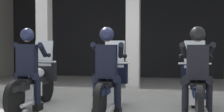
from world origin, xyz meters
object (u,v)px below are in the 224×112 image
motorcycle_left (35,82)px  motorcycle_center (110,85)px  police_officer_right (197,64)px  police_officer_center (107,63)px  police_officer_left (28,62)px  motorcycle_right (196,87)px

motorcycle_left → motorcycle_center: 1.58m
motorcycle_left → police_officer_right: (3.15, -0.27, 0.44)m
police_officer_center → police_officer_right: size_ratio=1.00×
police_officer_left → motorcycle_right: (3.16, 0.30, -0.44)m
motorcycle_left → police_officer_left: (-0.00, -0.28, 0.44)m
motorcycle_right → police_officer_left: bearing=-178.6°
police_officer_left → police_officer_right: (3.16, 0.01, 0.00)m
police_officer_left → motorcycle_center: 1.65m
motorcycle_left → police_officer_right: police_officer_right is taller
police_officer_center → police_officer_right: bearing=6.2°
police_officer_center → motorcycle_right: size_ratio=0.78×
motorcycle_left → motorcycle_right: same height
motorcycle_left → police_officer_left: bearing=-90.2°
motorcycle_center → motorcycle_right: bearing=6.2°
police_officer_left → police_officer_center: same height
police_officer_center → police_officer_right: (1.58, 0.10, 0.00)m
motorcycle_left → police_officer_right: 3.20m
police_officer_center → motorcycle_right: 1.68m
motorcycle_center → police_officer_right: (1.58, -0.18, 0.44)m
motorcycle_center → police_officer_center: 0.52m
motorcycle_right → police_officer_right: size_ratio=1.29×
motorcycle_right → police_officer_right: (-0.00, -0.28, 0.44)m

